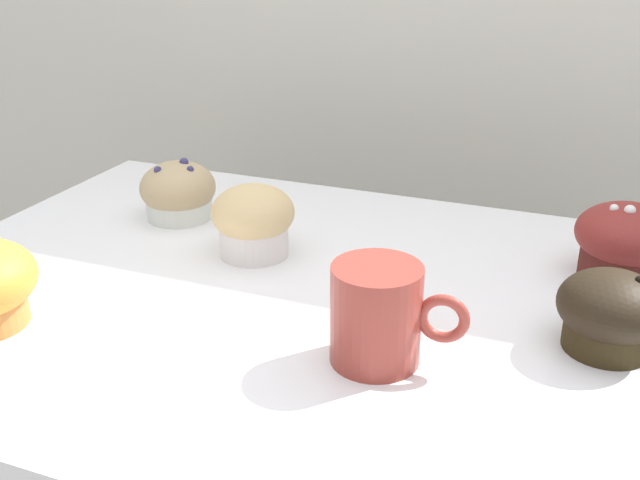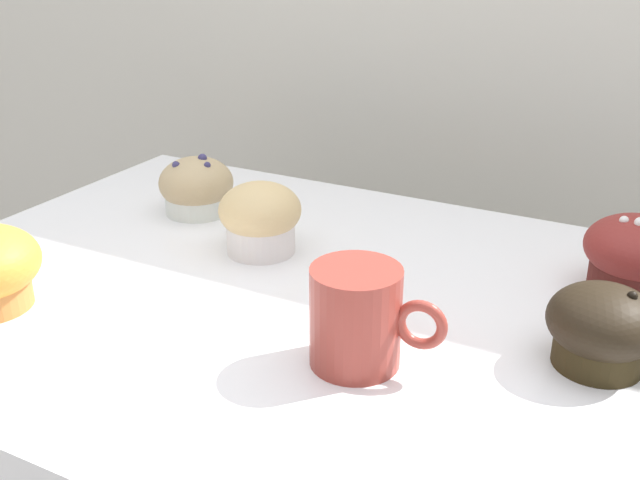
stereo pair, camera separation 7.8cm
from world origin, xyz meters
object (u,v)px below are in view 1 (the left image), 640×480
object	(u,v)px
muffin_front_center	(178,192)
coffee_cup	(378,313)
muffin_front_left	(626,242)
muffin_back_right	(610,314)
muffin_back_left	(253,220)

from	to	relation	value
muffin_front_center	coffee_cup	size ratio (longest dim) A/B	0.81
coffee_cup	muffin_front_left	bearing A→B (deg)	52.04
muffin_front_center	muffin_front_left	distance (m)	0.53
muffin_back_right	muffin_front_left	xyz separation A→B (m)	(0.01, 0.16, 0.01)
muffin_front_center	muffin_back_right	xyz separation A→B (m)	(0.52, -0.14, 0.00)
coffee_cup	muffin_front_center	bearing A→B (deg)	145.76
muffin_back_left	muffin_back_right	size ratio (longest dim) A/B	1.00
muffin_front_left	coffee_cup	distance (m)	0.32
muffin_front_center	muffin_back_left	bearing A→B (deg)	-25.96
muffin_front_center	coffee_cup	distance (m)	0.41
muffin_back_left	muffin_front_center	bearing A→B (deg)	154.04
muffin_back_left	coffee_cup	distance (m)	0.26
muffin_back_left	muffin_front_left	size ratio (longest dim) A/B	0.88
muffin_front_center	muffin_back_right	bearing A→B (deg)	-14.97
muffin_front_center	muffin_front_left	xyz separation A→B (m)	(0.53, 0.02, 0.01)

